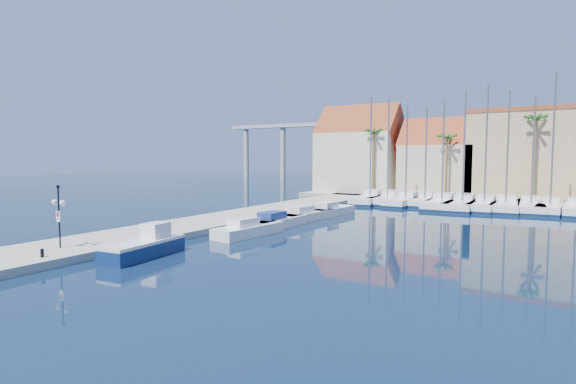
% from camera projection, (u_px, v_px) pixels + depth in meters
% --- Properties ---
extents(ground, '(260.00, 260.00, 0.00)m').
position_uv_depth(ground, '(205.00, 263.00, 25.00)').
color(ground, black).
rests_on(ground, ground).
extents(quay_west, '(6.00, 77.00, 0.50)m').
position_uv_depth(quay_west, '(230.00, 219.00, 41.15)').
color(quay_west, gray).
rests_on(quay_west, ground).
extents(shore_north, '(54.00, 16.00, 0.50)m').
position_uv_depth(shore_north, '(501.00, 199.00, 60.70)').
color(shore_north, gray).
rests_on(shore_north, ground).
extents(lamp_post, '(1.27, 0.42, 3.76)m').
position_uv_depth(lamp_post, '(59.00, 207.00, 26.61)').
color(lamp_post, black).
rests_on(lamp_post, quay_west).
extents(bollard, '(0.19, 0.19, 0.46)m').
position_uv_depth(bollard, '(42.00, 253.00, 24.24)').
color(bollard, black).
rests_on(bollard, quay_west).
extents(fishing_boat, '(2.40, 5.61, 1.90)m').
position_uv_depth(fishing_boat, '(145.00, 246.00, 26.66)').
color(fishing_boat, navy).
rests_on(fishing_boat, ground).
extents(motorboat_west_0, '(2.59, 6.34, 1.40)m').
position_uv_depth(motorboat_west_0, '(248.00, 229.00, 33.63)').
color(motorboat_west_0, white).
rests_on(motorboat_west_0, ground).
extents(motorboat_west_1, '(2.34, 6.56, 1.40)m').
position_uv_depth(motorboat_west_1, '(276.00, 222.00, 37.53)').
color(motorboat_west_1, white).
rests_on(motorboat_west_1, ground).
extents(motorboat_west_2, '(2.89, 7.42, 1.40)m').
position_uv_depth(motorboat_west_2, '(304.00, 215.00, 41.84)').
color(motorboat_west_2, white).
rests_on(motorboat_west_2, ground).
extents(motorboat_west_3, '(2.69, 6.58, 1.40)m').
position_uv_depth(motorboat_west_3, '(330.00, 210.00, 45.44)').
color(motorboat_west_3, white).
rests_on(motorboat_west_3, ground).
extents(sailboat_0, '(3.68, 10.76, 13.31)m').
position_uv_depth(sailboat_0, '(371.00, 198.00, 57.53)').
color(sailboat_0, white).
rests_on(sailboat_0, ground).
extents(sailboat_1, '(2.97, 9.98, 13.30)m').
position_uv_depth(sailboat_1, '(389.00, 199.00, 57.01)').
color(sailboat_1, white).
rests_on(sailboat_1, ground).
extents(sailboat_2, '(3.34, 10.24, 11.91)m').
position_uv_depth(sailboat_2, '(407.00, 200.00, 55.10)').
color(sailboat_2, white).
rests_on(sailboat_2, ground).
extents(sailboat_3, '(2.81, 9.13, 11.80)m').
position_uv_depth(sailboat_3, '(426.00, 200.00, 54.84)').
color(sailboat_3, white).
rests_on(sailboat_3, ground).
extents(sailboat_4, '(3.57, 11.63, 12.17)m').
position_uv_depth(sailboat_4, '(443.00, 203.00, 52.61)').
color(sailboat_4, white).
rests_on(sailboat_4, ground).
extents(sailboat_5, '(3.19, 11.42, 13.15)m').
position_uv_depth(sailboat_5, '(463.00, 204.00, 51.31)').
color(sailboat_5, white).
rests_on(sailboat_5, ground).
extents(sailboat_6, '(2.84, 10.27, 13.77)m').
position_uv_depth(sailboat_6, '(485.00, 204.00, 50.25)').
color(sailboat_6, white).
rests_on(sailboat_6, ground).
extents(sailboat_7, '(3.37, 10.92, 13.04)m').
position_uv_depth(sailboat_7, '(506.00, 205.00, 49.79)').
color(sailboat_7, white).
rests_on(sailboat_7, ground).
extents(sailboat_8, '(3.39, 10.06, 12.39)m').
position_uv_depth(sailboat_8, '(531.00, 206.00, 48.59)').
color(sailboat_8, white).
rests_on(sailboat_8, ground).
extents(sailboat_9, '(2.93, 9.08, 14.51)m').
position_uv_depth(sailboat_9, '(551.00, 207.00, 47.39)').
color(sailboat_9, white).
rests_on(sailboat_9, ground).
extents(building_0, '(12.30, 9.00, 13.50)m').
position_uv_depth(building_0, '(360.00, 153.00, 69.71)').
color(building_0, beige).
rests_on(building_0, shore_north).
extents(building_1, '(10.30, 8.00, 11.00)m').
position_uv_depth(building_1, '(439.00, 161.00, 63.59)').
color(building_1, tan).
rests_on(building_1, shore_north).
extents(building_2, '(14.20, 10.20, 11.50)m').
position_uv_depth(building_2, '(528.00, 154.00, 58.67)').
color(building_2, tan).
rests_on(building_2, shore_north).
extents(palm_0, '(2.60, 2.60, 10.15)m').
position_uv_depth(palm_0, '(374.00, 134.00, 63.18)').
color(palm_0, brown).
rests_on(palm_0, shore_north).
extents(palm_1, '(2.60, 2.60, 9.15)m').
position_uv_depth(palm_1, '(447.00, 140.00, 58.07)').
color(palm_1, brown).
rests_on(palm_1, shore_north).
extents(palm_2, '(2.60, 2.60, 11.15)m').
position_uv_depth(palm_2, '(536.00, 122.00, 52.75)').
color(palm_2, brown).
rests_on(palm_2, shore_north).
extents(viaduct, '(48.00, 2.20, 14.45)m').
position_uv_depth(viaduct, '(306.00, 140.00, 114.28)').
color(viaduct, '#9E9E99').
rests_on(viaduct, ground).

